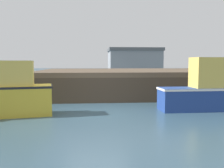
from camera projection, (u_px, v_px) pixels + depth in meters
ground at (97, 115)px, 9.88m from camera, size 120.00×160.00×0.10m
pier at (136, 74)px, 16.24m from camera, size 12.16×8.66×1.50m
fishing_boat_near_right at (200, 91)px, 10.54m from camera, size 3.22×1.20×2.20m
rowboat at (200, 102)px, 11.72m from camera, size 2.06×1.05×0.41m
warehouse at (134, 61)px, 40.99m from camera, size 8.43×6.04×4.28m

